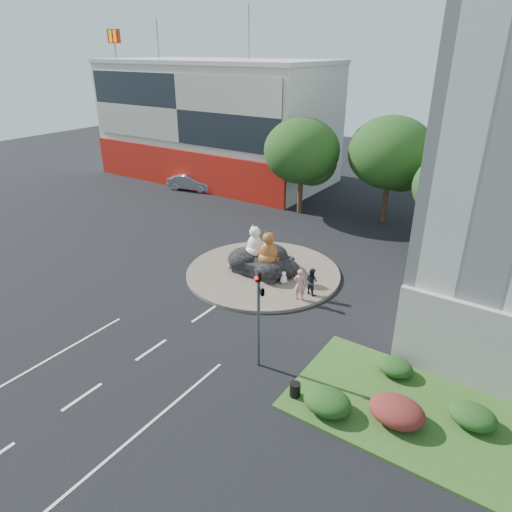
{
  "coord_description": "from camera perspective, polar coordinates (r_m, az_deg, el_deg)",
  "views": [
    {
      "loc": [
        14.59,
        -12.35,
        13.52
      ],
      "look_at": [
        0.49,
        8.44,
        2.0
      ],
      "focal_mm": 32.0,
      "sensor_mm": 36.0,
      "label": 1
    }
  ],
  "objects": [
    {
      "name": "kitten_calico",
      "position": [
        30.14,
        -3.18,
        -0.72
      ],
      "size": [
        0.68,
        0.68,
        0.86
      ],
      "primitive_type": null,
      "rotation": [
        0.0,
        0.0,
        -0.76
      ],
      "color": "white",
      "rests_on": "roundabout_island"
    },
    {
      "name": "tree_right",
      "position": [
        34.06,
        23.78,
        7.41
      ],
      "size": [
        5.7,
        5.7,
        7.3
      ],
      "color": "#382314",
      "rests_on": "ground"
    },
    {
      "name": "hedge_mid_green",
      "position": [
        20.5,
        25.48,
        -17.62
      ],
      "size": [
        1.8,
        1.44,
        0.81
      ],
      "primitive_type": "ellipsoid",
      "color": "#173C13",
      "rests_on": "grass_verge"
    },
    {
      "name": "litter_bin",
      "position": [
        20.02,
        4.9,
        -16.3
      ],
      "size": [
        0.54,
        0.54,
        0.62
      ],
      "primitive_type": "cylinder",
      "rotation": [
        0.0,
        0.0,
        0.2
      ],
      "color": "black",
      "rests_on": "grass_verge"
    },
    {
      "name": "hedge_near_green",
      "position": [
        19.42,
        8.9,
        -17.56
      ],
      "size": [
        2.0,
        1.6,
        0.9
      ],
      "primitive_type": "ellipsoid",
      "color": "#173C13",
      "rests_on": "grass_verge"
    },
    {
      "name": "hedge_red",
      "position": [
        19.54,
        17.2,
        -18.06
      ],
      "size": [
        2.2,
        1.76,
        0.99
      ],
      "primitive_type": "ellipsoid",
      "color": "#521619",
      "rests_on": "grass_verge"
    },
    {
      "name": "tree_left",
      "position": [
        39.94,
        5.86,
        12.57
      ],
      "size": [
        6.46,
        6.46,
        8.27
      ],
      "color": "#382314",
      "rests_on": "ground"
    },
    {
      "name": "pedestrian_pink",
      "position": [
        26.29,
        5.5,
        -3.54
      ],
      "size": [
        0.82,
        0.7,
        1.91
      ],
      "primitive_type": "imported",
      "rotation": [
        0.0,
        0.0,
        3.56
      ],
      "color": "tan",
      "rests_on": "roundabout_island"
    },
    {
      "name": "tree_mid",
      "position": [
        39.01,
        16.59,
        11.87
      ],
      "size": [
        6.84,
        6.84,
        8.76
      ],
      "color": "#382314",
      "rests_on": "ground"
    },
    {
      "name": "kitten_white",
      "position": [
        28.24,
        3.49,
        -2.64
      ],
      "size": [
        0.63,
        0.64,
        0.8
      ],
      "primitive_type": null,
      "rotation": [
        0.0,
        0.0,
        0.83
      ],
      "color": "white",
      "rests_on": "roundabout_island"
    },
    {
      "name": "cat_tabby",
      "position": [
        28.36,
        1.58,
        1.09
      ],
      "size": [
        1.69,
        1.61,
        2.19
      ],
      "primitive_type": null,
      "rotation": [
        0.0,
        0.0,
        0.48
      ],
      "color": "#BA8126",
      "rests_on": "rock_plinth"
    },
    {
      "name": "cat_white",
      "position": [
        29.43,
        -0.12,
        1.94
      ],
      "size": [
        1.42,
        1.28,
        2.12
      ],
      "primitive_type": null,
      "rotation": [
        0.0,
        0.0,
        -0.15
      ],
      "color": "white",
      "rests_on": "rock_plinth"
    },
    {
      "name": "grass_verge",
      "position": [
        20.58,
        19.29,
        -17.93
      ],
      "size": [
        10.0,
        6.0,
        0.12
      ],
      "primitive_type": "cube",
      "color": "#214D19",
      "rests_on": "ground"
    },
    {
      "name": "pedestrian_dark",
      "position": [
        26.98,
        6.96,
        -3.14
      ],
      "size": [
        0.96,
        0.84,
        1.66
      ],
      "primitive_type": "imported",
      "rotation": [
        0.0,
        0.0,
        2.84
      ],
      "color": "black",
      "rests_on": "roundabout_island"
    },
    {
      "name": "street_lamp",
      "position": [
        22.31,
        26.51,
        -1.84
      ],
      "size": [
        2.34,
        0.22,
        8.06
      ],
      "color": "#595B60",
      "rests_on": "ground"
    },
    {
      "name": "roundabout_island",
      "position": [
        29.87,
        0.89,
        -2.06
      ],
      "size": [
        10.0,
        10.0,
        0.2
      ],
      "primitive_type": "cylinder",
      "color": "brown",
      "rests_on": "ground"
    },
    {
      "name": "parked_car",
      "position": [
        48.31,
        -8.11,
        9.13
      ],
      "size": [
        5.1,
        2.83,
        1.59
      ],
      "primitive_type": "imported",
      "rotation": [
        0.0,
        0.0,
        1.82
      ],
      "color": "#93959A",
      "rests_on": "ground"
    },
    {
      "name": "traffic_light",
      "position": [
        19.85,
        0.56,
        -5.28
      ],
      "size": [
        0.44,
        1.24,
        5.0
      ],
      "color": "#595B60",
      "rests_on": "ground"
    },
    {
      "name": "rock_plinth",
      "position": [
        29.63,
        0.9,
        -1.11
      ],
      "size": [
        3.2,
        2.6,
        0.9
      ],
      "primitive_type": null,
      "color": "black",
      "rests_on": "roundabout_island"
    },
    {
      "name": "ground",
      "position": [
        23.41,
        -12.96,
        -11.37
      ],
      "size": [
        120.0,
        120.0,
        0.0
      ],
      "primitive_type": "plane",
      "color": "black",
      "rests_on": "ground"
    },
    {
      "name": "shophouse_block",
      "position": [
        52.32,
        -5.01,
        16.49
      ],
      "size": [
        25.2,
        12.3,
        17.4
      ],
      "color": "beige",
      "rests_on": "ground"
    },
    {
      "name": "hedge_back_green",
      "position": [
        21.93,
        16.98,
        -13.13
      ],
      "size": [
        1.6,
        1.28,
        0.72
      ],
      "primitive_type": "ellipsoid",
      "color": "#173C13",
      "rests_on": "grass_verge"
    }
  ]
}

